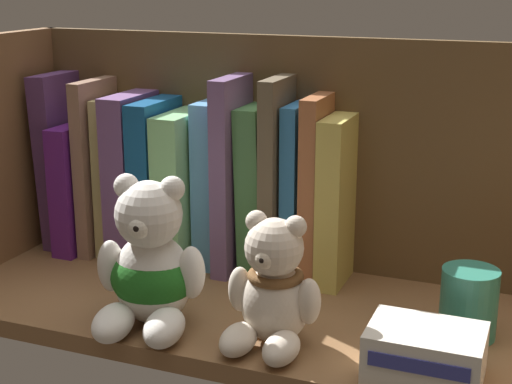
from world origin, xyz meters
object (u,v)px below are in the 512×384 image
book_5 (166,177)px  book_12 (317,187)px  book_0 (68,158)px  book_8 (238,172)px  book_7 (217,182)px  book_11 (299,190)px  book_6 (192,185)px  book_1 (90,182)px  book_3 (121,173)px  pillar_candle (469,303)px  book_10 (282,176)px  teddy_bear_smaller (273,290)px  book_4 (142,172)px  small_product_box (425,353)px  book_13 (340,198)px  teddy_bear_larger (150,268)px  book_9 (260,188)px  book_2 (106,163)px

book_5 → book_12: book_12 is taller
book_0 → book_8: (24.63, -0.00, 0.44)cm
book_7 → book_11: 10.66cm
book_6 → book_1: bearing=180.0°
book_0 → book_3: (8.08, -0.00, -1.28)cm
pillar_candle → book_3: bearing=167.5°
book_5 → book_10: book_10 is taller
book_0 → book_12: bearing=-0.0°
book_6 → book_3: bearing=-180.0°
book_0 → book_10: size_ratio=0.96×
book_5 → book_8: bearing=-0.0°
book_11 → teddy_bear_smaller: size_ratio=1.56×
book_4 → book_10: 19.15cm
small_product_box → pillar_candle: bearing=75.4°
book_5 → book_7: (7.14, 0.00, 0.04)cm
book_1 → book_4: 8.24cm
book_4 → book_5: size_ratio=1.02×
book_0 → small_product_box: bearing=-21.3°
book_13 → small_product_box: (13.77, -19.91, -7.49)cm
book_10 → book_12: 4.53cm
book_3 → teddy_bear_smaller: bearing=-33.9°
small_product_box → teddy_bear_larger: bearing=178.8°
book_6 → book_9: size_ratio=0.95×
book_3 → book_6: book_3 is taller
book_1 → book_6: (15.03, 0.00, 1.25)cm
book_3 → book_10: book_10 is taller
book_4 → book_7: book_4 is taller
book_3 → book_13: book_3 is taller
book_1 → small_product_box: (48.00, -19.91, -5.94)cm
book_2 → book_6: bearing=0.0°
book_7 → teddy_bear_smaller: (14.39, -18.88, -4.57)cm
book_4 → book_13: book_4 is taller
book_13 → pillar_candle: (16.32, -10.09, -6.29)cm
book_7 → book_11: (10.66, 0.00, 0.16)cm
book_0 → teddy_bear_larger: (23.00, -19.34, -5.13)cm
book_4 → book_10: book_10 is taller
book_4 → pillar_candle: bearing=-13.3°
pillar_candle → small_product_box: bearing=-104.6°
book_2 → book_6: book_2 is taller
book_8 → book_1: bearing=180.0°
book_3 → book_9: same height
book_5 → book_8: (9.99, -0.00, 1.62)cm
book_8 → book_12: (10.05, 0.00, -0.85)cm
teddy_bear_larger → book_12: bearing=58.9°
book_0 → book_7: 21.81cm
book_0 → teddy_bear_larger: size_ratio=1.43×
book_5 → book_8: size_ratio=0.86×
book_7 → pillar_candle: 34.17cm
book_3 → teddy_bear_smaller: book_3 is taller
book_6 → book_8: (6.41, -0.00, 2.26)cm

